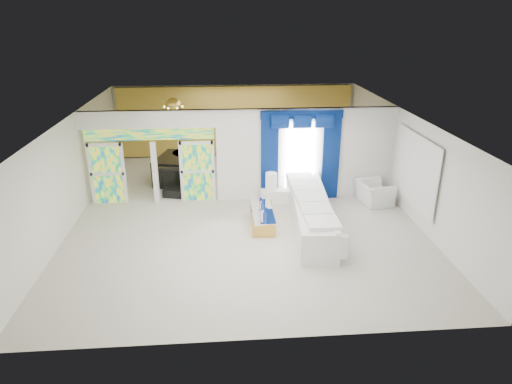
{
  "coord_description": "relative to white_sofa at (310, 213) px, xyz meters",
  "views": [
    {
      "loc": [
        -0.63,
        -12.92,
        5.79
      ],
      "look_at": [
        0.3,
        -1.2,
        1.1
      ],
      "focal_mm": 31.76,
      "sensor_mm": 36.0,
      "label": 1
    }
  ],
  "objects": [
    {
      "name": "grand_piano",
      "position": [
        -4.07,
        4.18,
        0.04
      ],
      "size": [
        1.8,
        2.12,
        0.93
      ],
      "primitive_type": "cube",
      "rotation": [
        0.0,
        0.0,
        -0.24
      ],
      "color": "black",
      "rests_on": "ground"
    },
    {
      "name": "wall_mirror",
      "position": [
        3.08,
        0.28,
        1.12
      ],
      "size": [
        0.04,
        2.7,
        1.9
      ],
      "primitive_type": "cube",
      "color": "white",
      "rests_on": "ground"
    },
    {
      "name": "blue_drape_left",
      "position": [
        -0.96,
        2.15,
        0.97
      ],
      "size": [
        0.55,
        0.1,
        2.8
      ],
      "primitive_type": "cube",
      "color": "#031348",
      "rests_on": "ground"
    },
    {
      "name": "console_table",
      "position": [
        -0.63,
        1.93,
        -0.22
      ],
      "size": [
        1.26,
        0.4,
        0.42
      ],
      "primitive_type": "cube",
      "rotation": [
        0.0,
        0.0,
        0.0
      ],
      "color": "white",
      "rests_on": "ground"
    },
    {
      "name": "window_pane",
      "position": [
        0.04,
        2.18,
        1.02
      ],
      "size": [
        1.0,
        0.02,
        2.3
      ],
      "primitive_type": "cube",
      "color": "white",
      "rests_on": "dividing_wall"
    },
    {
      "name": "table_lamp",
      "position": [
        -0.93,
        1.93,
        0.28
      ],
      "size": [
        0.36,
        0.36,
        0.58
      ],
      "primitive_type": "cylinder",
      "color": "white",
      "rests_on": "console_table"
    },
    {
      "name": "white_sofa",
      "position": [
        0.0,
        0.0,
        0.0
      ],
      "size": [
        1.3,
        4.53,
        0.85
      ],
      "primitive_type": "cube",
      "rotation": [
        0.0,
        0.0,
        -0.08
      ],
      "color": "white",
      "rests_on": "ground"
    },
    {
      "name": "blue_pelmet",
      "position": [
        0.04,
        2.15,
        2.39
      ],
      "size": [
        2.6,
        0.12,
        0.25
      ],
      "primitive_type": "cube",
      "color": "#031348",
      "rests_on": "dividing_wall"
    },
    {
      "name": "dividing_header",
      "position": [
        -4.71,
        2.28,
        2.3
      ],
      "size": [
        4.3,
        0.18,
        0.55
      ],
      "primitive_type": "cube",
      "color": "white",
      "rests_on": "dividing_wall"
    },
    {
      "name": "stained_transom",
      "position": [
        -4.71,
        2.28,
        1.82
      ],
      "size": [
        4.0,
        0.05,
        0.35
      ],
      "primitive_type": "cube",
      "color": "#994C3F",
      "rests_on": "dividing_header"
    },
    {
      "name": "dividing_wall",
      "position": [
        0.29,
        2.28,
        1.07
      ],
      "size": [
        5.7,
        0.18,
        3.0
      ],
      "primitive_type": "cube",
      "color": "white",
      "rests_on": "ground"
    },
    {
      "name": "stained_panel_left",
      "position": [
        -6.13,
        2.28,
        0.57
      ],
      "size": [
        0.95,
        0.04,
        2.0
      ],
      "primitive_type": "cube",
      "color": "#994C3F",
      "rests_on": "ground"
    },
    {
      "name": "tv_console",
      "position": [
        -6.57,
        3.65,
        0.0
      ],
      "size": [
        0.6,
        0.55,
        0.86
      ],
      "primitive_type": "cube",
      "rotation": [
        0.0,
        0.0,
        0.02
      ],
      "color": "tan",
      "rests_on": "ground"
    },
    {
      "name": "stained_panel_right",
      "position": [
        -3.28,
        2.28,
        0.57
      ],
      "size": [
        0.95,
        0.04,
        2.0
      ],
      "primitive_type": "cube",
      "color": "#994C3F",
      "rests_on": "ground"
    },
    {
      "name": "gold_curtains",
      "position": [
        -1.86,
        7.18,
        1.07
      ],
      "size": [
        9.7,
        0.12,
        2.9
      ],
      "primitive_type": "cube",
      "color": "gold",
      "rests_on": "ground"
    },
    {
      "name": "armchair",
      "position": [
        2.38,
        1.57,
        -0.06
      ],
      "size": [
        1.15,
        1.26,
        0.72
      ],
      "primitive_type": "imported",
      "rotation": [
        0.0,
        0.0,
        1.74
      ],
      "color": "white",
      "rests_on": "ground"
    },
    {
      "name": "decanters",
      "position": [
        -1.36,
        0.21,
        0.07
      ],
      "size": [
        0.15,
        1.17,
        0.29
      ],
      "color": "navy",
      "rests_on": "coffee_table"
    },
    {
      "name": "piano_bench",
      "position": [
        -4.07,
        2.58,
        -0.29
      ],
      "size": [
        0.87,
        0.5,
        0.27
      ],
      "primitive_type": "cube",
      "rotation": [
        0.0,
        0.0,
        -0.24
      ],
      "color": "black",
      "rests_on": "ground"
    },
    {
      "name": "chandelier",
      "position": [
        -4.16,
        4.68,
        2.22
      ],
      "size": [
        0.6,
        0.6,
        0.6
      ],
      "primitive_type": "sphere",
      "color": "gold",
      "rests_on": "ceiling"
    },
    {
      "name": "blue_drape_right",
      "position": [
        1.04,
        2.15,
        0.97
      ],
      "size": [
        0.55,
        0.1,
        2.8
      ],
      "primitive_type": "cube",
      "color": "#031348",
      "rests_on": "ground"
    },
    {
      "name": "coffee_table",
      "position": [
        -1.35,
        0.3,
        -0.23
      ],
      "size": [
        0.73,
        1.83,
        0.4
      ],
      "primitive_type": "cube",
      "rotation": [
        0.0,
        0.0,
        -0.08
      ],
      "color": "gold",
      "rests_on": "ground"
    },
    {
      "name": "floor",
      "position": [
        -1.86,
        1.28,
        -0.43
      ],
      "size": [
        12.0,
        12.0,
        0.0
      ],
      "primitive_type": "plane",
      "color": "#B7AF9E",
      "rests_on": "ground"
    }
  ]
}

